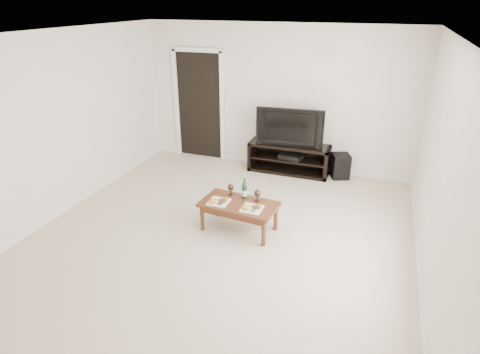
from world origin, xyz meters
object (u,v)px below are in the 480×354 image
(television, at_px, (291,126))
(coffee_table, at_px, (239,216))
(media_console, at_px, (289,158))
(subwoofer, at_px, (340,166))

(television, height_order, coffee_table, television)
(media_console, relative_size, subwoofer, 3.32)
(coffee_table, bearing_deg, subwoofer, 64.54)
(media_console, distance_m, subwoofer, 0.93)
(media_console, height_order, subwoofer, media_console)
(television, relative_size, coffee_table, 1.15)
(television, bearing_deg, media_console, 0.00)
(television, xyz_separation_m, subwoofer, (0.93, 0.07, -0.67))
(media_console, bearing_deg, subwoofer, 4.37)
(media_console, xyz_separation_m, television, (0.00, 0.00, 0.62))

